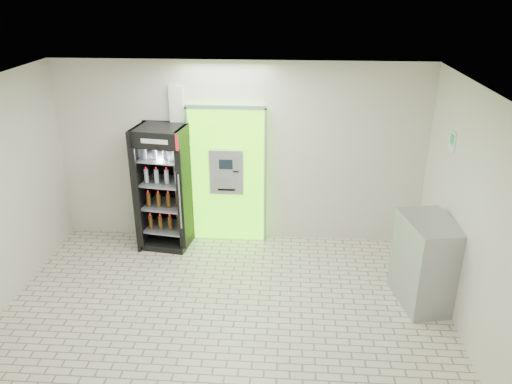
# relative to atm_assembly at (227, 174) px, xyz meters

# --- Properties ---
(ground) EXTENTS (6.00, 6.00, 0.00)m
(ground) POSITION_rel_atm_assembly_xyz_m (0.20, -2.41, -1.17)
(ground) COLOR beige
(ground) RESTS_ON ground
(room_shell) EXTENTS (6.00, 6.00, 6.00)m
(room_shell) POSITION_rel_atm_assembly_xyz_m (0.20, -2.41, 0.67)
(room_shell) COLOR beige
(room_shell) RESTS_ON ground
(atm_assembly) EXTENTS (1.30, 0.24, 2.33)m
(atm_assembly) POSITION_rel_atm_assembly_xyz_m (0.00, 0.00, 0.00)
(atm_assembly) COLOR #5AE70E
(atm_assembly) RESTS_ON ground
(pillar) EXTENTS (0.22, 0.11, 2.60)m
(pillar) POSITION_rel_atm_assembly_xyz_m (-0.78, 0.04, 0.13)
(pillar) COLOR silver
(pillar) RESTS_ON ground
(beverage_cooler) EXTENTS (0.85, 0.80, 2.03)m
(beverage_cooler) POSITION_rel_atm_assembly_xyz_m (-1.00, -0.25, -0.19)
(beverage_cooler) COLOR black
(beverage_cooler) RESTS_ON ground
(steel_cabinet) EXTENTS (0.79, 1.03, 1.23)m
(steel_cabinet) POSITION_rel_atm_assembly_xyz_m (2.88, -1.66, -0.55)
(steel_cabinet) COLOR #999BA0
(steel_cabinet) RESTS_ON ground
(exit_sign) EXTENTS (0.02, 0.22, 0.26)m
(exit_sign) POSITION_rel_atm_assembly_xyz_m (3.19, -1.01, 0.95)
(exit_sign) COLOR white
(exit_sign) RESTS_ON room_shell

